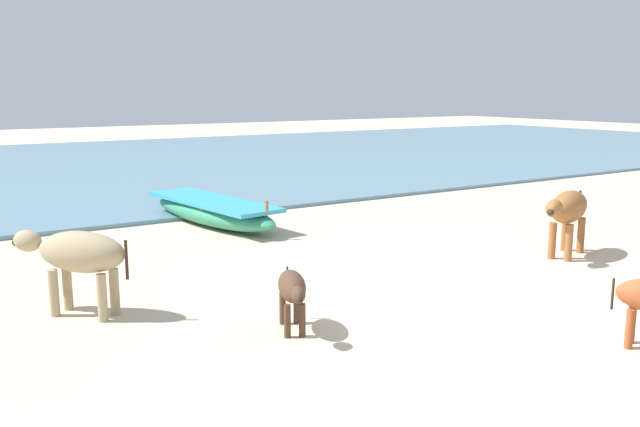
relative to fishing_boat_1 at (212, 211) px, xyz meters
name	(u,v)px	position (x,y,z in m)	size (l,w,h in m)	color
ground	(485,298)	(0.93, -5.96, -0.26)	(80.00, 80.00, 0.00)	beige
sea_water	(106,165)	(0.93, 10.60, -0.22)	(60.00, 20.00, 0.08)	slate
fishing_boat_1	(212,211)	(0.00, 0.00, 0.00)	(1.45, 3.87, 0.67)	#338C66
cow_adult_brown	(568,210)	(3.48, -5.14, 0.46)	(1.49, 0.84, 0.99)	brown
calf_far_dark	(292,289)	(-1.60, -5.66, 0.20)	(0.55, 0.94, 0.63)	#4C3323
cow_second_adult_dun	(78,255)	(-3.32, -3.94, 0.43)	(1.16, 1.28, 0.96)	tan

